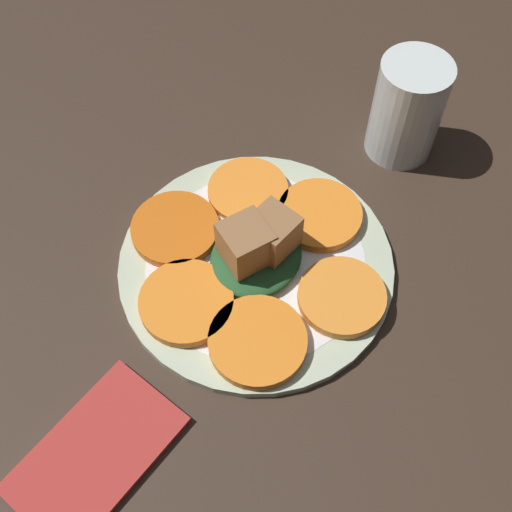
% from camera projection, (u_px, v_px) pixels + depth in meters
% --- Properties ---
extents(table_slab, '(1.20, 1.20, 0.02)m').
position_uv_depth(table_slab, '(256.00, 272.00, 0.65)').
color(table_slab, '#38281E').
rests_on(table_slab, ground).
extents(plate, '(0.27, 0.27, 0.01)m').
position_uv_depth(plate, '(256.00, 264.00, 0.63)').
color(plate, beige).
rests_on(plate, table_slab).
extents(carrot_slice_0, '(0.09, 0.09, 0.01)m').
position_uv_depth(carrot_slice_0, '(175.00, 229.00, 0.64)').
color(carrot_slice_0, '#D66114').
rests_on(carrot_slice_0, plate).
extents(carrot_slice_1, '(0.09, 0.09, 0.01)m').
position_uv_depth(carrot_slice_1, '(186.00, 302.00, 0.60)').
color(carrot_slice_1, orange).
rests_on(carrot_slice_1, plate).
extents(carrot_slice_2, '(0.09, 0.09, 0.01)m').
position_uv_depth(carrot_slice_2, '(258.00, 341.00, 0.58)').
color(carrot_slice_2, orange).
rests_on(carrot_slice_2, plate).
extents(carrot_slice_3, '(0.08, 0.08, 0.01)m').
position_uv_depth(carrot_slice_3, '(342.00, 297.00, 0.60)').
color(carrot_slice_3, orange).
rests_on(carrot_slice_3, plate).
extents(carrot_slice_4, '(0.09, 0.09, 0.01)m').
position_uv_depth(carrot_slice_4, '(319.00, 215.00, 0.65)').
color(carrot_slice_4, orange).
rests_on(carrot_slice_4, plate).
extents(carrot_slice_5, '(0.08, 0.08, 0.01)m').
position_uv_depth(carrot_slice_5, '(248.00, 191.00, 0.67)').
color(carrot_slice_5, orange).
rests_on(carrot_slice_5, plate).
extents(center_pile, '(0.09, 0.09, 0.06)m').
position_uv_depth(center_pile, '(257.00, 247.00, 0.61)').
color(center_pile, '#235128').
rests_on(center_pile, plate).
extents(fork, '(0.17, 0.03, 0.00)m').
position_uv_depth(fork, '(224.00, 217.00, 0.65)').
color(fork, silver).
rests_on(fork, plate).
extents(water_glass, '(0.07, 0.07, 0.11)m').
position_uv_depth(water_glass, '(407.00, 109.00, 0.67)').
color(water_glass, silver).
rests_on(water_glass, table_slab).
extents(napkin, '(0.14, 0.09, 0.01)m').
position_uv_depth(napkin, '(96.00, 454.00, 0.54)').
color(napkin, '#B2332D').
rests_on(napkin, table_slab).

